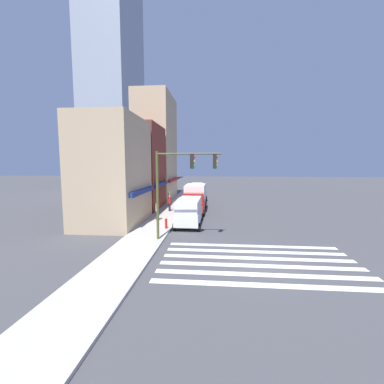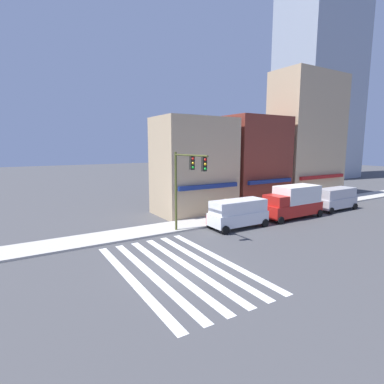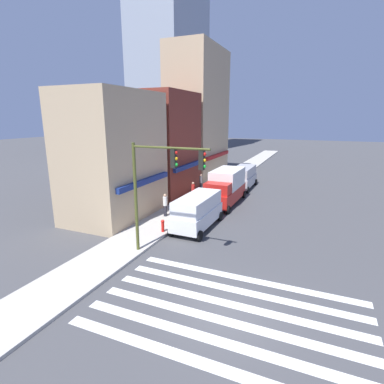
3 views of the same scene
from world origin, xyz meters
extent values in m
plane|color=#424244|center=(0.00, 0.00, 0.00)|extent=(200.00, 200.00, 0.00)
cube|color=#B2ADA3|center=(0.00, 7.50, 0.07)|extent=(120.00, 3.00, 0.15)
cube|color=silver|center=(-2.79, 0.00, 0.00)|extent=(0.49, 10.80, 0.01)
cube|color=silver|center=(-1.67, 0.00, 0.00)|extent=(0.49, 10.80, 0.01)
cube|color=silver|center=(-0.56, 0.00, 0.00)|extent=(0.49, 10.80, 0.01)
cube|color=silver|center=(0.56, 0.00, 0.00)|extent=(0.49, 10.80, 0.01)
cube|color=silver|center=(1.67, 0.00, 0.00)|extent=(0.49, 10.80, 0.01)
cube|color=silver|center=(2.79, 0.00, 0.00)|extent=(0.49, 10.80, 0.01)
cube|color=tan|center=(8.19, 11.50, 4.74)|extent=(7.71, 5.00, 9.48)
cube|color=navy|center=(8.19, 8.85, 3.00)|extent=(6.56, 0.30, 0.40)
cube|color=maroon|center=(16.18, 11.50, 4.98)|extent=(7.31, 5.00, 9.96)
cube|color=navy|center=(16.18, 8.85, 3.00)|extent=(6.21, 0.30, 0.40)
cube|color=tan|center=(25.13, 11.50, 7.83)|extent=(9.61, 5.00, 15.67)
cube|color=maroon|center=(25.13, 8.85, 3.00)|extent=(8.17, 0.30, 0.40)
cube|color=#939EAD|center=(48.68, 27.30, 33.37)|extent=(17.49, 10.60, 66.74)
cylinder|color=#474C1E|center=(3.33, 6.40, 3.14)|extent=(0.18, 0.18, 6.29)
cylinder|color=#474C1E|center=(3.33, 4.22, 6.09)|extent=(0.12, 4.36, 0.12)
cube|color=black|center=(3.33, 4.00, 5.56)|extent=(0.32, 0.24, 0.95)
sphere|color=red|center=(3.33, 3.87, 5.86)|extent=(0.18, 0.18, 0.18)
sphere|color=#EAAD14|center=(3.33, 3.87, 5.56)|extent=(0.18, 0.18, 0.18)
sphere|color=green|center=(3.33, 3.87, 5.26)|extent=(0.18, 0.18, 0.18)
cube|color=black|center=(3.33, 2.48, 5.56)|extent=(0.32, 0.24, 0.95)
sphere|color=red|center=(3.33, 2.35, 5.86)|extent=(0.18, 0.18, 0.18)
sphere|color=#EAAD14|center=(3.33, 2.35, 5.56)|extent=(0.18, 0.18, 0.18)
sphere|color=green|center=(3.33, 2.35, 5.26)|extent=(0.18, 0.18, 0.18)
cube|color=white|center=(8.26, 4.70, 0.84)|extent=(5.03, 2.07, 1.00)
cube|color=white|center=(8.26, 4.70, 1.84)|extent=(4.77, 1.90, 1.00)
cylinder|color=black|center=(6.17, 5.70, 0.34)|extent=(0.68, 0.22, 0.68)
cylinder|color=black|center=(6.17, 3.70, 0.34)|extent=(0.68, 0.22, 0.68)
cylinder|color=black|center=(10.35, 5.70, 0.34)|extent=(0.68, 0.22, 0.68)
cylinder|color=black|center=(10.35, 3.70, 0.34)|extent=(0.68, 0.22, 0.68)
cube|color=#B21E19|center=(14.82, 4.70, 0.89)|extent=(6.21, 2.22, 1.10)
cube|color=silver|center=(15.44, 4.70, 2.24)|extent=(4.35, 2.22, 1.60)
cube|color=#B21E19|center=(12.83, 4.70, 1.89)|extent=(1.74, 2.10, 0.90)
cylinder|color=black|center=(12.12, 5.80, 0.34)|extent=(0.68, 0.22, 0.68)
cylinder|color=black|center=(12.12, 3.60, 0.34)|extent=(0.68, 0.22, 0.68)
cylinder|color=black|center=(17.51, 5.80, 0.34)|extent=(0.68, 0.22, 0.68)
cylinder|color=black|center=(17.51, 3.60, 0.34)|extent=(0.68, 0.22, 0.68)
cube|color=#B7B7BC|center=(21.54, 4.70, 0.84)|extent=(5.02, 2.05, 1.00)
cube|color=#B7B7BC|center=(21.54, 4.70, 1.84)|extent=(4.77, 1.89, 1.00)
cylinder|color=black|center=(19.45, 5.70, 0.34)|extent=(0.68, 0.22, 0.68)
cylinder|color=black|center=(19.45, 3.70, 0.34)|extent=(0.68, 0.22, 0.68)
cylinder|color=black|center=(23.63, 5.70, 0.34)|extent=(0.68, 0.22, 0.68)
cylinder|color=black|center=(23.63, 3.70, 0.34)|extent=(0.68, 0.22, 0.68)
cylinder|color=#23232D|center=(9.27, 7.79, 0.57)|extent=(0.26, 0.26, 0.85)
cylinder|color=silver|center=(9.27, 7.79, 1.35)|extent=(0.32, 0.32, 0.70)
sphere|color=tan|center=(9.27, 7.79, 1.81)|extent=(0.22, 0.22, 0.22)
cylinder|color=#23232D|center=(14.08, 7.49, 0.57)|extent=(0.26, 0.26, 0.85)
cylinder|color=red|center=(14.08, 7.49, 1.35)|extent=(0.32, 0.32, 0.70)
sphere|color=tan|center=(14.08, 7.49, 1.81)|extent=(0.22, 0.22, 0.22)
cylinder|color=#23232D|center=(17.91, 8.24, 0.57)|extent=(0.26, 0.26, 0.85)
cylinder|color=slate|center=(17.91, 8.24, 1.35)|extent=(0.32, 0.32, 0.70)
sphere|color=tan|center=(17.91, 8.24, 1.81)|extent=(0.22, 0.22, 0.22)
cylinder|color=red|center=(6.32, 6.40, 0.47)|extent=(0.20, 0.20, 0.65)
sphere|color=red|center=(6.32, 6.40, 0.87)|extent=(0.24, 0.24, 0.24)
camera|label=1|loc=(-13.96, 2.44, 5.39)|focal=24.00mm
camera|label=2|loc=(-7.66, -13.91, 6.73)|focal=28.00mm
camera|label=3|loc=(-10.16, -2.78, 7.59)|focal=28.00mm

